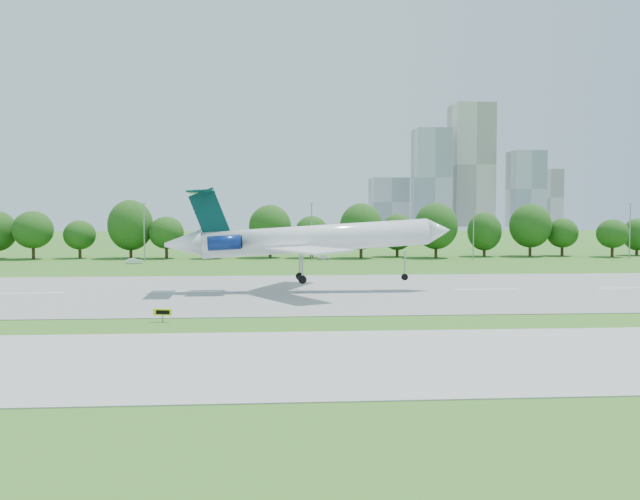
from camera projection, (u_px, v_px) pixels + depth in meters
The scene contains 9 objects.
ground at pixel (562, 318), 71.13m from camera, with size 600.00×600.00×0.00m, color #2E691B.
runway at pixel (486, 290), 96.02m from camera, with size 400.00×45.00×0.08m, color gray.
tree_line at pixel (396, 230), 162.38m from camera, with size 288.40×8.40×10.40m.
light_poles at pixel (393, 231), 152.23m from camera, with size 175.90×0.25×12.19m.
skyline at pixel (465, 180), 465.74m from camera, with size 127.00×52.00×80.00m.
airliner at pixel (302, 238), 93.73m from camera, with size 38.10×27.75×12.48m.
taxi_sign_left at pixel (163, 312), 68.56m from camera, with size 1.81×0.56×1.27m.
service_vehicle_a at pixel (134, 261), 143.09m from camera, with size 1.15×3.30×1.09m, color white.
service_vehicle_b at pixel (323, 257), 154.26m from camera, with size 1.27×3.15×1.07m, color silver.
Camera 1 is at (-29.41, -68.64, 10.79)m, focal length 40.00 mm.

